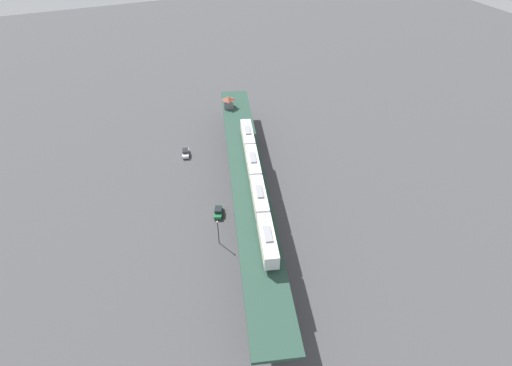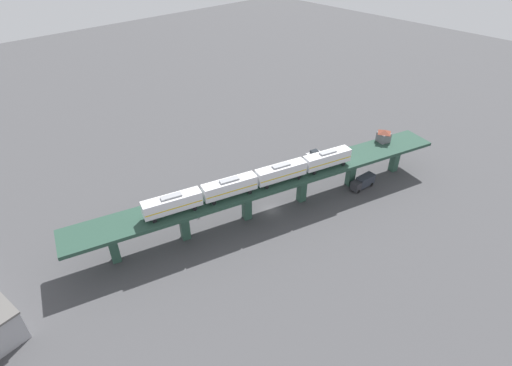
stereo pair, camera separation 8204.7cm
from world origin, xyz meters
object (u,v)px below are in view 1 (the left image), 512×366
object	(u,v)px
delivery_truck	(248,142)
street_car_green	(218,211)
subway_train	(256,179)
signal_hut	(228,102)
street_lamp	(218,230)
street_car_white	(186,153)

from	to	relation	value
delivery_truck	street_car_green	bearing A→B (deg)	54.91
subway_train	signal_hut	xyz separation A→B (m)	(-6.84, -39.53, -0.74)
street_car_green	delivery_truck	xyz separation A→B (m)	(-17.67, -25.14, 0.82)
street_car_green	delivery_truck	size ratio (longest dim) A/B	0.65
street_car_green	signal_hut	bearing A→B (deg)	-113.16
signal_hut	street_lamp	xyz separation A→B (m)	(18.05, 44.86, -6.45)
street_car_white	street_lamp	distance (m)	37.26
street_car_green	subway_train	bearing A→B (deg)	155.30
street_car_white	street_car_green	world-z (taller)	same
signal_hut	subway_train	bearing A→B (deg)	80.18
delivery_truck	subway_train	bearing A→B (deg)	72.31
street_car_white	street_lamp	world-z (taller)	street_lamp
signal_hut	delivery_truck	world-z (taller)	signal_hut
signal_hut	street_car_white	bearing A→B (deg)	25.30
subway_train	street_lamp	distance (m)	14.35
signal_hut	street_car_green	xyz separation A→B (m)	(15.25, 35.66, -9.61)
subway_train	delivery_truck	bearing A→B (deg)	-107.69
street_car_green	delivery_truck	distance (m)	30.74
signal_hut	delivery_truck	size ratio (longest dim) A/B	0.54
subway_train	street_car_green	distance (m)	13.89
street_car_white	delivery_truck	xyz separation A→B (m)	(-18.85, 2.75, 0.82)
street_car_green	street_car_white	bearing A→B (deg)	-87.57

